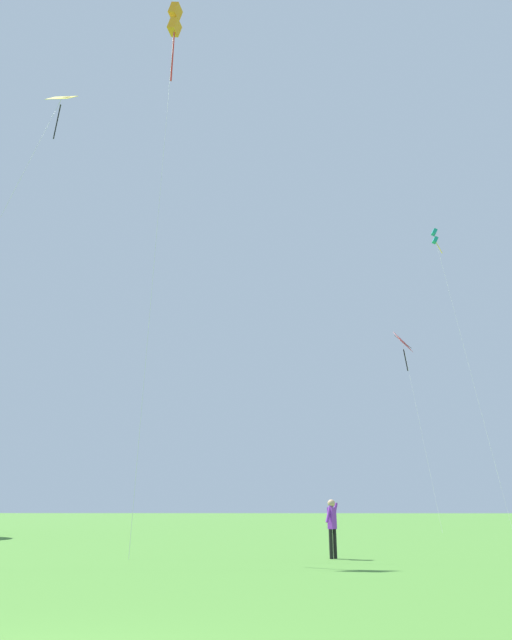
% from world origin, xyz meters
% --- Properties ---
extents(kite_red_high, '(1.50, 7.40, 15.59)m').
position_xyz_m(kite_red_high, '(12.53, 40.94, 14.04)').
color(kite_red_high, red).
rests_on(kite_red_high, ground_plane).
extents(kite_orange_box, '(1.24, 6.04, 28.13)m').
position_xyz_m(kite_orange_box, '(-3.16, 19.22, 26.91)').
color(kite_orange_box, orange).
rests_on(kite_orange_box, ground_plane).
extents(kite_teal_box, '(0.64, 8.26, 24.01)m').
position_xyz_m(kite_teal_box, '(15.46, 38.87, 23.03)').
color(kite_teal_box, teal).
rests_on(kite_teal_box, ground_plane).
extents(kite_yellow_diamond, '(2.37, 6.88, 20.36)m').
position_xyz_m(kite_yellow_diamond, '(-7.86, 16.26, 18.55)').
color(kite_yellow_diamond, yellow).
rests_on(kite_yellow_diamond, ground_plane).
extents(person_child_small, '(0.47, 0.45, 1.76)m').
position_xyz_m(person_child_small, '(4.01, 14.07, 1.06)').
color(person_child_small, black).
rests_on(person_child_small, ground_plane).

